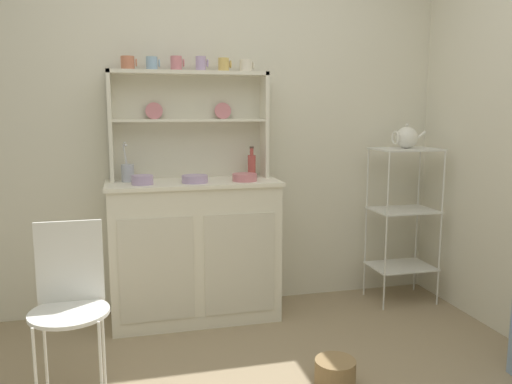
# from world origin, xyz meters

# --- Properties ---
(wall_back) EXTENTS (3.84, 0.05, 2.50)m
(wall_back) POSITION_xyz_m (0.00, 1.62, 1.25)
(wall_back) COLOR silver
(wall_back) RESTS_ON ground
(hutch_cabinet) EXTENTS (1.09, 0.45, 0.92)m
(hutch_cabinet) POSITION_xyz_m (-0.19, 1.37, 0.47)
(hutch_cabinet) COLOR silver
(hutch_cabinet) RESTS_ON ground
(hutch_shelf_unit) EXTENTS (1.02, 0.18, 0.70)m
(hutch_shelf_unit) POSITION_xyz_m (-0.19, 1.53, 1.32)
(hutch_shelf_unit) COLOR silver
(hutch_shelf_unit) RESTS_ON hutch_cabinet
(bakers_rack) EXTENTS (0.44, 0.32, 1.10)m
(bakers_rack) POSITION_xyz_m (1.29, 1.33, 0.68)
(bakers_rack) COLOR silver
(bakers_rack) RESTS_ON ground
(wire_chair) EXTENTS (0.36, 0.36, 0.85)m
(wire_chair) POSITION_xyz_m (-0.88, 0.55, 0.52)
(wire_chair) COLOR white
(wire_chair) RESTS_ON ground
(floor_basket) EXTENTS (0.20, 0.20, 0.14)m
(floor_basket) POSITION_xyz_m (0.37, 0.34, 0.07)
(floor_basket) COLOR #93754C
(floor_basket) RESTS_ON ground
(cup_terracotta_0) EXTENTS (0.10, 0.08, 0.08)m
(cup_terracotta_0) POSITION_xyz_m (-0.57, 1.49, 1.65)
(cup_terracotta_0) COLOR #C67556
(cup_terracotta_0) RESTS_ON hutch_shelf_unit
(cup_sky_1) EXTENTS (0.09, 0.07, 0.08)m
(cup_sky_1) POSITION_xyz_m (-0.42, 1.49, 1.65)
(cup_sky_1) COLOR #8EB2D1
(cup_sky_1) RESTS_ON hutch_shelf_unit
(cup_rose_2) EXTENTS (0.09, 0.07, 0.09)m
(cup_rose_2) POSITION_xyz_m (-0.27, 1.49, 1.66)
(cup_rose_2) COLOR #D17A84
(cup_rose_2) RESTS_ON hutch_shelf_unit
(cup_lilac_3) EXTENTS (0.08, 0.07, 0.09)m
(cup_lilac_3) POSITION_xyz_m (-0.11, 1.49, 1.66)
(cup_lilac_3) COLOR #B79ECC
(cup_lilac_3) RESTS_ON hutch_shelf_unit
(cup_gold_4) EXTENTS (0.08, 0.07, 0.09)m
(cup_gold_4) POSITION_xyz_m (0.04, 1.49, 1.66)
(cup_gold_4) COLOR #DBB760
(cup_gold_4) RESTS_ON hutch_shelf_unit
(cup_cream_5) EXTENTS (0.10, 0.08, 0.08)m
(cup_cream_5) POSITION_xyz_m (0.19, 1.49, 1.65)
(cup_cream_5) COLOR silver
(cup_cream_5) RESTS_ON hutch_shelf_unit
(bowl_mixing_large) EXTENTS (0.13, 0.13, 0.06)m
(bowl_mixing_large) POSITION_xyz_m (-0.51, 1.29, 0.94)
(bowl_mixing_large) COLOR #B79ECC
(bowl_mixing_large) RESTS_ON hutch_cabinet
(bowl_floral_medium) EXTENTS (0.16, 0.16, 0.05)m
(bowl_floral_medium) POSITION_xyz_m (-0.19, 1.29, 0.94)
(bowl_floral_medium) COLOR #B79ECC
(bowl_floral_medium) RESTS_ON hutch_cabinet
(bowl_cream_small) EXTENTS (0.16, 0.16, 0.05)m
(bowl_cream_small) POSITION_xyz_m (0.13, 1.29, 0.94)
(bowl_cream_small) COLOR #D17A84
(bowl_cream_small) RESTS_ON hutch_cabinet
(jam_bottle) EXTENTS (0.05, 0.05, 0.21)m
(jam_bottle) POSITION_xyz_m (0.21, 1.45, 1.00)
(jam_bottle) COLOR #B74C47
(jam_bottle) RESTS_ON hutch_cabinet
(utensil_jar) EXTENTS (0.08, 0.08, 0.25)m
(utensil_jar) POSITION_xyz_m (-0.59, 1.44, 0.98)
(utensil_jar) COLOR #B2B7C6
(utensil_jar) RESTS_ON hutch_cabinet
(porcelain_teapot) EXTENTS (0.24, 0.15, 0.17)m
(porcelain_teapot) POSITION_xyz_m (1.29, 1.33, 1.18)
(porcelain_teapot) COLOR white
(porcelain_teapot) RESTS_ON bakers_rack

